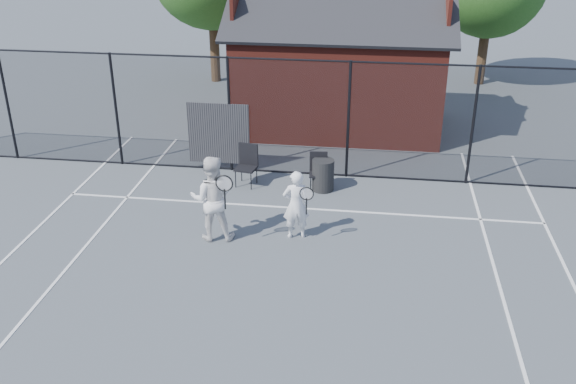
# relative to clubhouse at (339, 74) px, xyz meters

# --- Properties ---
(ground) EXTENTS (80.00, 80.00, 0.00)m
(ground) POSITION_rel_clubhouse_xyz_m (-0.50, -9.00, -1.61)
(ground) COLOR #4E5559
(ground) RESTS_ON ground
(court_lines) EXTENTS (11.02, 18.00, 0.01)m
(court_lines) POSITION_rel_clubhouse_xyz_m (-0.50, -10.32, -1.60)
(court_lines) COLOR white
(court_lines) RESTS_ON ground
(fence) EXTENTS (22.04, 3.00, 3.00)m
(fence) POSITION_rel_clubhouse_xyz_m (-0.80, -4.00, -0.16)
(fence) COLOR black
(fence) RESTS_ON ground
(clubhouse) EXTENTS (6.50, 4.36, 4.19)m
(clubhouse) POSITION_rel_clubhouse_xyz_m (0.00, 0.00, 0.00)
(clubhouse) COLOR maroon
(clubhouse) RESTS_ON ground
(player_front) EXTENTS (0.71, 0.56, 1.51)m
(player_front) POSITION_rel_clubhouse_xyz_m (-0.37, -7.34, -0.85)
(player_front) COLOR white
(player_front) RESTS_ON ground
(player_back) EXTENTS (1.05, 0.83, 1.84)m
(player_back) POSITION_rel_clubhouse_xyz_m (-2.08, -7.62, -0.69)
(player_back) COLOR white
(player_back) RESTS_ON ground
(chair_left) EXTENTS (0.56, 0.58, 1.01)m
(chair_left) POSITION_rel_clubhouse_xyz_m (-1.92, -4.90, -1.10)
(chair_left) COLOR black
(chair_left) RESTS_ON ground
(chair_right) EXTENTS (0.47, 0.48, 0.90)m
(chair_right) POSITION_rel_clubhouse_xyz_m (-0.14, -4.90, -1.16)
(chair_right) COLOR black
(chair_right) RESTS_ON ground
(waste_bin) EXTENTS (0.62, 0.62, 0.78)m
(waste_bin) POSITION_rel_clubhouse_xyz_m (-0.02, -4.90, -1.22)
(waste_bin) COLOR #262626
(waste_bin) RESTS_ON ground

